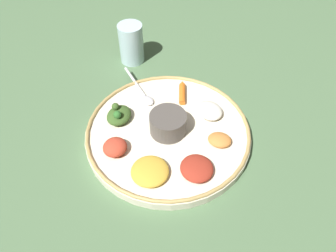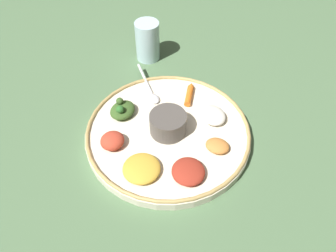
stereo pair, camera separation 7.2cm
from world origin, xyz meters
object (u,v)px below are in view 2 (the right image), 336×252
(spoon, at_px, (150,90))
(greens_pile, at_px, (122,110))
(center_bowl, at_px, (168,123))
(drinking_glass, at_px, (148,43))
(carrot_near_spoon, at_px, (189,94))

(spoon, height_order, greens_pile, greens_pile)
(center_bowl, bearing_deg, greens_pile, 93.65)
(spoon, xyz_separation_m, greens_pile, (-0.10, 0.01, 0.01))
(spoon, distance_m, greens_pile, 0.10)
(center_bowl, bearing_deg, spoon, 48.49)
(center_bowl, height_order, spoon, center_bowl)
(drinking_glass, bearing_deg, center_bowl, -139.77)
(carrot_near_spoon, xyz_separation_m, drinking_glass, (0.11, 0.18, 0.02))
(center_bowl, xyz_separation_m, carrot_near_spoon, (0.12, 0.01, -0.02))
(greens_pile, height_order, carrot_near_spoon, greens_pile)
(spoon, xyz_separation_m, carrot_near_spoon, (0.03, -0.09, 0.00))
(spoon, bearing_deg, carrot_near_spoon, -71.76)
(carrot_near_spoon, bearing_deg, drinking_glass, 59.87)
(greens_pile, relative_size, drinking_glass, 0.60)
(carrot_near_spoon, distance_m, drinking_glass, 0.21)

